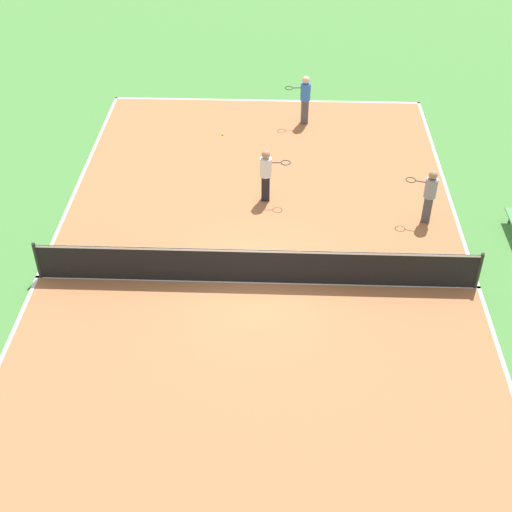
% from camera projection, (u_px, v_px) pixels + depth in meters
% --- Properties ---
extents(ground_plane, '(80.00, 80.00, 0.00)m').
position_uv_depth(ground_plane, '(256.00, 283.00, 19.00)').
color(ground_plane, '#47843D').
extents(court_surface, '(11.89, 22.20, 0.02)m').
position_uv_depth(court_surface, '(256.00, 282.00, 18.99)').
color(court_surface, '#AD6B42').
rests_on(court_surface, ground_plane).
extents(tennis_net, '(11.69, 0.10, 1.12)m').
position_uv_depth(tennis_net, '(256.00, 265.00, 18.64)').
color(tennis_net, black).
rests_on(tennis_net, court_surface).
extents(player_baseline_gray, '(0.99, 0.58, 1.73)m').
position_uv_depth(player_baseline_gray, '(430.00, 193.00, 20.62)').
color(player_baseline_gray, '#4C4C51').
rests_on(player_baseline_gray, court_surface).
extents(player_near_white, '(0.94, 0.37, 1.73)m').
position_uv_depth(player_near_white, '(266.00, 172.00, 21.54)').
color(player_near_white, black).
rests_on(player_near_white, court_surface).
extents(player_near_blue, '(0.96, 0.41, 1.81)m').
position_uv_depth(player_near_blue, '(305.00, 96.00, 25.58)').
color(player_near_blue, '#4C4C51').
rests_on(player_near_blue, court_surface).
extents(tennis_ball_left_sideline, '(0.07, 0.07, 0.07)m').
position_uv_depth(tennis_ball_left_sideline, '(223.00, 134.00, 25.45)').
color(tennis_ball_left_sideline, '#CCE033').
rests_on(tennis_ball_left_sideline, court_surface).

